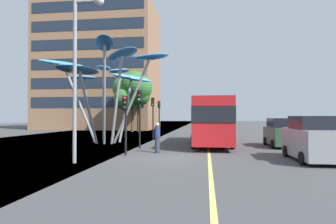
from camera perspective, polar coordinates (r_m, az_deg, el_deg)
ground at (r=15.54m, az=-2.51°, el=-9.08°), size 120.00×240.00×0.10m
red_bus at (r=22.76m, az=8.47°, el=-1.29°), size 2.89×10.92×3.65m
leaf_sculpture at (r=24.70m, az=-11.92°, el=7.76°), size 10.78×11.11×7.56m
traffic_light_kerb_near at (r=16.32m, az=-8.34°, el=-0.04°), size 0.28×0.42×3.31m
traffic_light_kerb_far at (r=19.89m, az=-5.59°, el=1.11°), size 0.28×0.42×3.96m
traffic_light_island_mid at (r=27.90m, az=-2.97°, el=0.55°), size 0.28×0.42×3.96m
traffic_light_opposite at (r=32.50m, az=-1.75°, el=0.30°), size 0.28×0.42×3.91m
car_parked_near at (r=15.96m, az=26.31°, el=-4.84°), size 1.99×4.35×2.19m
car_parked_mid at (r=22.46m, az=21.34°, el=-3.88°), size 2.03×4.13×2.04m
street_lamp at (r=14.42m, az=-16.56°, el=10.15°), size 1.49×0.44×7.76m
tree_pavement_near at (r=40.89m, az=-5.99°, el=4.50°), size 4.60×5.48×8.45m
tree_pavement_far at (r=41.97m, az=-7.79°, el=3.97°), size 4.05×5.28×8.06m
pedestrian at (r=17.48m, az=-2.10°, el=-5.02°), size 0.34×0.34×1.79m
backdrop_building at (r=53.11m, az=-13.10°, el=8.24°), size 19.45×12.10×21.08m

